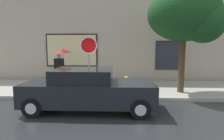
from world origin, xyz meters
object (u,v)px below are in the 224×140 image
parked_car (88,90)px  stop_sign (89,54)px  fire_hydrant (127,85)px  pedestrian_with_umbrella (62,56)px  street_tree (188,16)px

parked_car → stop_sign: size_ratio=1.79×
parked_car → fire_hydrant: bearing=51.4°
pedestrian_with_umbrella → street_tree: bearing=-13.1°
street_tree → stop_sign: 4.66m
parked_car → fire_hydrant: (1.42, 1.78, -0.19)m
parked_car → pedestrian_with_umbrella: bearing=119.8°
pedestrian_with_umbrella → street_tree: (6.11, -1.43, 1.86)m
fire_hydrant → street_tree: (2.66, 0.34, 3.04)m
pedestrian_with_umbrella → stop_sign: bearing=-44.3°
parked_car → fire_hydrant: size_ratio=5.62×
parked_car → pedestrian_with_umbrella: (-2.03, 3.54, 0.99)m
fire_hydrant → stop_sign: (-1.69, 0.05, 1.39)m
parked_car → pedestrian_with_umbrella: size_ratio=2.29×
pedestrian_with_umbrella → street_tree: street_tree is taller
street_tree → fire_hydrant: bearing=-172.7°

